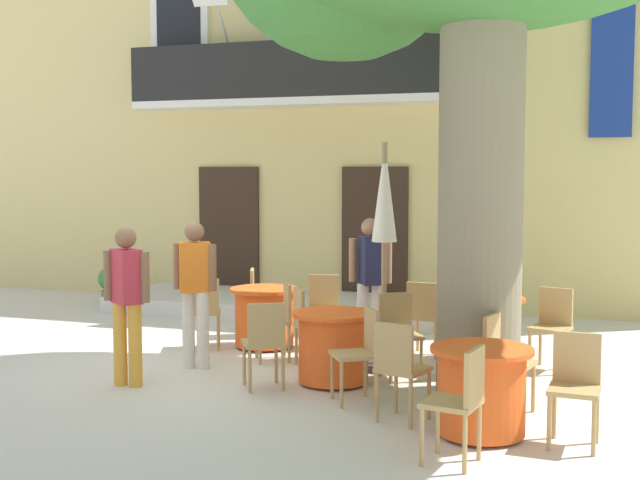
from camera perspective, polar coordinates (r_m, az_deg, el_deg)
ground_plane at (r=9.48m, az=-9.25°, el=-8.95°), size 120.00×120.00×0.00m
building_facade at (r=15.93m, az=1.15°, el=10.21°), size 13.00×5.09×7.50m
entrance_step_platform at (r=13.23m, az=-2.82°, el=-4.43°), size 5.26×1.97×0.25m
cafe_table_near_tree at (r=10.04m, az=11.36°, el=-5.93°), size 0.86×0.86×0.76m
cafe_chair_near_tree_0 at (r=10.75m, az=11.87°, el=-4.48°), size 0.43×0.43×0.91m
cafe_chair_near_tree_1 at (r=10.15m, az=7.15°, el=-4.96°), size 0.45×0.45×0.91m
cafe_chair_near_tree_2 at (r=9.31m, az=9.94°, el=-5.88°), size 0.50×0.50×0.91m
cafe_chair_near_tree_3 at (r=9.82m, az=15.59°, el=-5.43°), size 0.49×0.49×0.91m
cafe_table_middle at (r=7.26m, az=10.95°, el=-10.05°), size 0.86×0.86×0.76m
cafe_chair_middle_0 at (r=6.51m, az=9.59°, el=-10.51°), size 0.46×0.46×0.91m
cafe_chair_middle_1 at (r=7.20m, az=17.03°, el=-9.17°), size 0.42×0.42×0.91m
cafe_chair_middle_2 at (r=7.94m, az=12.33°, el=-7.77°), size 0.48×0.48×0.91m
cafe_chair_middle_3 at (r=7.49m, az=5.42°, el=-8.44°), size 0.49×0.49×0.91m
cafe_table_front at (r=8.84m, az=0.92°, el=-7.29°), size 0.86×0.86×0.76m
cafe_chair_front_0 at (r=8.12m, az=2.84°, el=-7.38°), size 0.55×0.55×0.91m
cafe_chair_front_1 at (r=9.10m, az=5.38°, el=-6.07°), size 0.55×0.55×0.91m
cafe_chair_front_2 at (r=9.50m, az=-0.83°, el=-5.60°), size 0.56×0.56×0.91m
cafe_chair_front_3 at (r=8.57m, az=-3.81°, el=-6.75°), size 0.55×0.55×0.91m
cafe_table_far_side at (r=10.62m, az=-3.82°, el=-5.26°), size 0.86×0.86×0.76m
cafe_chair_far_side_0 at (r=10.52m, az=-7.91°, el=-4.63°), size 0.53×0.53×0.91m
cafe_chair_far_side_1 at (r=9.87m, az=-2.83°, el=-5.21°), size 0.55×0.55×0.91m
cafe_chair_far_side_2 at (r=10.61m, az=0.26°, el=-4.50°), size 0.50×0.50×0.91m
cafe_chair_far_side_3 at (r=11.34m, az=-4.12°, el=-3.91°), size 0.52×0.52×0.91m
cafe_umbrella at (r=9.28m, az=4.41°, el=1.22°), size 0.44×0.44×2.55m
ground_planter_left at (r=14.45m, az=-14.08°, el=-2.90°), size 0.42×0.42×0.62m
pedestrian_near_entrance at (r=10.00m, az=3.44°, el=-2.66°), size 0.53×0.40×1.67m
pedestrian_mid_plaza at (r=9.52m, az=-8.53°, el=-3.11°), size 0.53×0.37×1.67m
pedestrian_by_tree at (r=8.87m, az=-13.06°, el=-3.79°), size 0.53×0.38×1.66m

